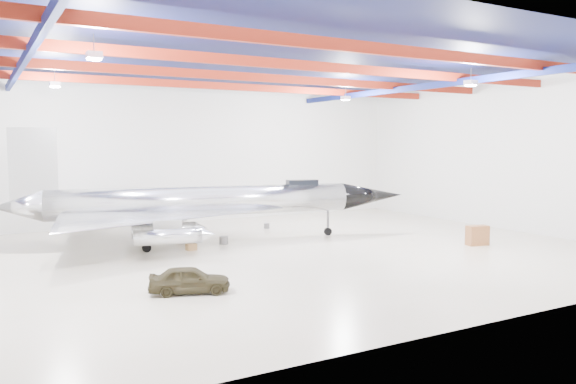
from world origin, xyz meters
TOP-DOWN VIEW (x-y plane):
  - floor at (0.00, 0.00)m, footprint 40.00×40.00m
  - wall_back at (0.00, 15.00)m, footprint 40.00×0.00m
  - wall_right at (20.00, 0.00)m, footprint 0.00×30.00m
  - ceiling at (0.00, 0.00)m, footprint 40.00×40.00m
  - ceiling_structure at (0.00, 0.00)m, footprint 39.50×29.50m
  - jet_aircraft at (-1.43, 5.42)m, footprint 26.50×17.90m
  - jeep at (-6.36, -5.99)m, footprint 3.69×2.45m
  - desk at (13.10, -3.99)m, footprint 1.45×0.92m
  - crate_ply at (-3.09, 3.13)m, footprint 0.63×0.53m
  - toolbox_red at (-0.10, 9.56)m, footprint 0.50×0.43m
  - engine_drum at (-0.61, 4.07)m, footprint 0.66×0.66m
  - crate_small at (-4.86, 6.84)m, footprint 0.48×0.44m
  - oil_barrel at (-2.58, 6.42)m, footprint 0.67×0.60m
  - spares_box at (4.76, 8.64)m, footprint 0.55×0.55m

SIDE VIEW (x-z plane):
  - floor at x=0.00m, z-range 0.00..0.00m
  - crate_small at x=-4.86m, z-range 0.00..0.27m
  - toolbox_red at x=-0.10m, z-range 0.00..0.31m
  - spares_box at x=4.76m, z-range 0.00..0.38m
  - oil_barrel at x=-2.58m, z-range 0.00..0.39m
  - crate_ply at x=-3.09m, z-range 0.00..0.40m
  - engine_drum at x=-0.61m, z-range 0.00..0.50m
  - jeep at x=-6.36m, z-range 0.00..1.17m
  - desk at x=13.10m, z-range 0.00..1.24m
  - jet_aircraft at x=-1.43m, z-range -1.25..6.03m
  - wall_back at x=0.00m, z-range -14.50..25.50m
  - wall_right at x=20.00m, z-range -9.50..20.50m
  - ceiling_structure at x=0.00m, z-range 9.79..10.86m
  - ceiling at x=0.00m, z-range 11.00..11.00m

